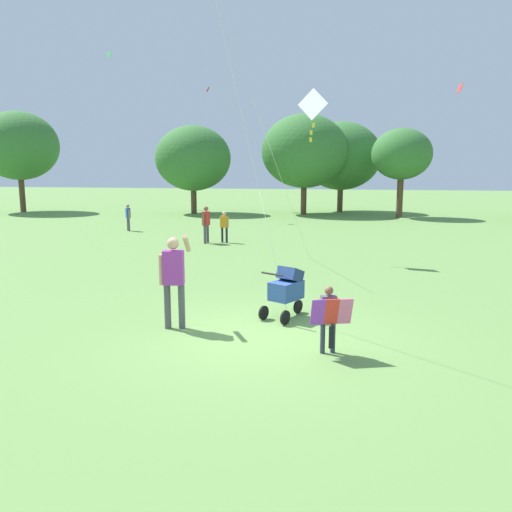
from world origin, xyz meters
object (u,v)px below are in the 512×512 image
person_sitting_far (224,224)px  child_with_butterfly_kite (329,314)px  person_adult_flyer (174,274)px  person_kid_running (128,215)px  kite_orange_delta (311,109)px  person_couple_left (206,222)px  stroller (287,288)px

person_sitting_far → child_with_butterfly_kite: bearing=-68.9°
child_with_butterfly_kite → person_adult_flyer: person_adult_flyer is taller
child_with_butterfly_kite → person_kid_running: size_ratio=0.89×
child_with_butterfly_kite → kite_orange_delta: bearing=96.3°
child_with_butterfly_kite → person_couple_left: 12.48m
child_with_butterfly_kite → kite_orange_delta: kite_orange_delta is taller
child_with_butterfly_kite → person_adult_flyer: 2.99m
person_adult_flyer → stroller: size_ratio=1.63×
person_sitting_far → person_couple_left: (-0.66, -0.29, 0.13)m
person_sitting_far → person_kid_running: bearing=151.4°
child_with_butterfly_kite → person_kid_running: bearing=123.9°
person_adult_flyer → stroller: bearing=28.0°
person_adult_flyer → person_sitting_far: (-1.66, 10.82, -0.30)m
person_couple_left → person_adult_flyer: bearing=-77.6°
person_sitting_far → person_couple_left: 0.73m
kite_orange_delta → person_kid_running: (-8.81, 5.94, -3.98)m
person_kid_running → person_sitting_far: bearing=-28.6°
person_kid_running → child_with_butterfly_kite: bearing=-56.1°
stroller → person_couple_left: person_couple_left is taller
person_sitting_far → person_couple_left: size_ratio=0.85×
person_sitting_far → person_kid_running: 6.00m
person_sitting_far → person_kid_running: person_kid_running is taller
person_kid_running → person_couple_left: bearing=-34.4°
person_adult_flyer → stroller: (1.95, 1.04, -0.42)m
person_kid_running → person_adult_flyer: bearing=-63.2°
person_adult_flyer → kite_orange_delta: size_ratio=0.33×
person_adult_flyer → person_couple_left: 10.78m
person_adult_flyer → person_kid_running: (-6.92, 13.69, -0.29)m
stroller → person_kid_running: person_kid_running is taller
stroller → kite_orange_delta: kite_orange_delta is taller
person_kid_running → kite_orange_delta: bearing=-34.0°
person_adult_flyer → person_sitting_far: bearing=98.7°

